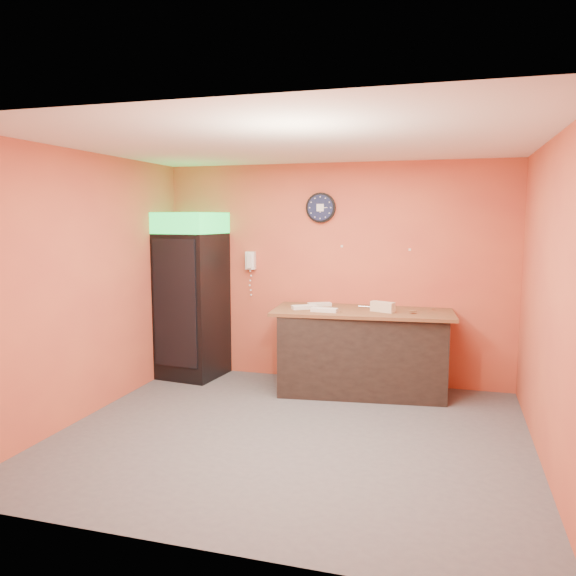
% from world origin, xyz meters
% --- Properties ---
extents(floor, '(4.50, 4.50, 0.00)m').
position_xyz_m(floor, '(0.00, 0.00, 0.00)').
color(floor, '#47474C').
rests_on(floor, ground).
extents(back_wall, '(4.50, 0.02, 2.80)m').
position_xyz_m(back_wall, '(0.00, 2.00, 1.40)').
color(back_wall, '#D1603B').
rests_on(back_wall, floor).
extents(left_wall, '(0.02, 4.00, 2.80)m').
position_xyz_m(left_wall, '(-2.25, 0.00, 1.40)').
color(left_wall, '#D1603B').
rests_on(left_wall, floor).
extents(right_wall, '(0.02, 4.00, 2.80)m').
position_xyz_m(right_wall, '(2.25, 0.00, 1.40)').
color(right_wall, '#D1603B').
rests_on(right_wall, floor).
extents(ceiling, '(4.50, 4.00, 0.02)m').
position_xyz_m(ceiling, '(0.00, 0.00, 2.80)').
color(ceiling, white).
rests_on(ceiling, back_wall).
extents(beverage_cooler, '(0.85, 0.86, 2.18)m').
position_xyz_m(beverage_cooler, '(-1.84, 1.60, 1.06)').
color(beverage_cooler, black).
rests_on(beverage_cooler, floor).
extents(prep_counter, '(2.03, 1.09, 0.97)m').
position_xyz_m(prep_counter, '(0.44, 1.57, 0.49)').
color(prep_counter, black).
rests_on(prep_counter, floor).
extents(wall_clock, '(0.38, 0.06, 0.38)m').
position_xyz_m(wall_clock, '(-0.17, 1.97, 2.24)').
color(wall_clock, black).
rests_on(wall_clock, back_wall).
extents(wall_phone, '(0.13, 0.11, 0.24)m').
position_xyz_m(wall_phone, '(-1.12, 1.95, 1.54)').
color(wall_phone, white).
rests_on(wall_phone, back_wall).
extents(butcher_paper, '(2.21, 1.12, 0.04)m').
position_xyz_m(butcher_paper, '(0.44, 1.57, 0.99)').
color(butcher_paper, brown).
rests_on(butcher_paper, prep_counter).
extents(sub_roll_stack, '(0.30, 0.20, 0.12)m').
position_xyz_m(sub_roll_stack, '(0.69, 1.49, 1.07)').
color(sub_roll_stack, beige).
rests_on(sub_roll_stack, butcher_paper).
extents(wrapped_sandwich_left, '(0.32, 0.26, 0.04)m').
position_xyz_m(wrapped_sandwich_left, '(-0.25, 1.45, 1.03)').
color(wrapped_sandwich_left, silver).
rests_on(wrapped_sandwich_left, butcher_paper).
extents(wrapped_sandwich_mid, '(0.31, 0.13, 0.04)m').
position_xyz_m(wrapped_sandwich_mid, '(0.03, 1.31, 1.03)').
color(wrapped_sandwich_mid, silver).
rests_on(wrapped_sandwich_mid, butcher_paper).
extents(wrapped_sandwich_right, '(0.31, 0.24, 0.04)m').
position_xyz_m(wrapped_sandwich_right, '(-0.12, 1.71, 1.03)').
color(wrapped_sandwich_right, silver).
rests_on(wrapped_sandwich_right, butcher_paper).
extents(kitchen_tool, '(0.07, 0.07, 0.07)m').
position_xyz_m(kitchen_tool, '(0.53, 1.74, 1.05)').
color(kitchen_tool, silver).
rests_on(kitchen_tool, butcher_paper).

